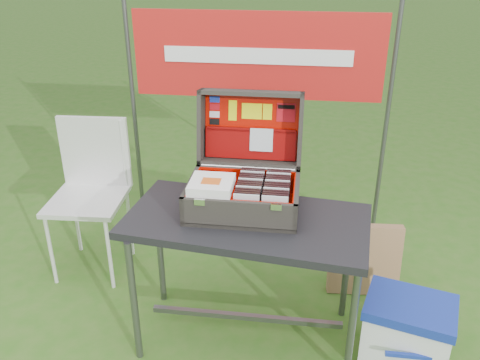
# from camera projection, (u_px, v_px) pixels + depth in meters

# --- Properties ---
(ground) EXTENTS (80.00, 80.00, 0.00)m
(ground) POSITION_uv_depth(u_px,v_px,m) (234.00, 334.00, 2.80)
(ground) COLOR #4B6929
(ground) RESTS_ON ground
(table) EXTENTS (1.24, 0.73, 0.74)m
(table) POSITION_uv_depth(u_px,v_px,m) (246.00, 279.00, 2.64)
(table) COLOR #232327
(table) RESTS_ON ground
(table_top) EXTENTS (1.24, 0.73, 0.04)m
(table_top) POSITION_uv_depth(u_px,v_px,m) (247.00, 221.00, 2.49)
(table_top) COLOR #232327
(table_top) RESTS_ON ground
(table_leg_fl) EXTENTS (0.04, 0.04, 0.70)m
(table_leg_fl) POSITION_uv_depth(u_px,v_px,m) (134.00, 303.00, 2.50)
(table_leg_fl) COLOR #59595B
(table_leg_fl) RESTS_ON ground
(table_leg_fr) EXTENTS (0.04, 0.04, 0.70)m
(table_leg_fr) POSITION_uv_depth(u_px,v_px,m) (352.00, 322.00, 2.38)
(table_leg_fr) COLOR #59595B
(table_leg_fr) RESTS_ON ground
(table_leg_bl) EXTENTS (0.04, 0.04, 0.70)m
(table_leg_bl) POSITION_uv_depth(u_px,v_px,m) (160.00, 250.00, 2.93)
(table_leg_bl) COLOR #59595B
(table_leg_bl) RESTS_ON ground
(table_leg_br) EXTENTS (0.04, 0.04, 0.70)m
(table_leg_br) POSITION_uv_depth(u_px,v_px,m) (347.00, 264.00, 2.80)
(table_leg_br) COLOR #59595B
(table_leg_br) RESTS_ON ground
(table_brace) EXTENTS (1.03, 0.03, 0.03)m
(table_brace) POSITION_uv_depth(u_px,v_px,m) (246.00, 317.00, 2.75)
(table_brace) COLOR #59595B
(table_brace) RESTS_ON ground
(suitcase) EXTENTS (0.55, 0.55, 0.52)m
(suitcase) POSITION_uv_depth(u_px,v_px,m) (245.00, 158.00, 2.49)
(suitcase) COLOR #413D36
(suitcase) RESTS_ON table
(suitcase_base_bottom) EXTENTS (0.55, 0.39, 0.02)m
(suitcase_base_bottom) POSITION_uv_depth(u_px,v_px,m) (243.00, 208.00, 2.55)
(suitcase_base_bottom) COLOR #413D36
(suitcase_base_bottom) RESTS_ON table_top
(suitcase_base_wall_front) EXTENTS (0.55, 0.02, 0.15)m
(suitcase_base_wall_front) POSITION_uv_depth(u_px,v_px,m) (238.00, 216.00, 2.35)
(suitcase_base_wall_front) COLOR #413D36
(suitcase_base_wall_front) RESTS_ON table_top
(suitcase_base_wall_back) EXTENTS (0.55, 0.02, 0.15)m
(suitcase_base_wall_back) POSITION_uv_depth(u_px,v_px,m) (247.00, 181.00, 2.69)
(suitcase_base_wall_back) COLOR #413D36
(suitcase_base_wall_back) RESTS_ON table_top
(suitcase_base_wall_left) EXTENTS (0.02, 0.39, 0.15)m
(suitcase_base_wall_left) POSITION_uv_depth(u_px,v_px,m) (191.00, 194.00, 2.55)
(suitcase_base_wall_left) COLOR #413D36
(suitcase_base_wall_left) RESTS_ON table_top
(suitcase_base_wall_right) EXTENTS (0.02, 0.39, 0.15)m
(suitcase_base_wall_right) POSITION_uv_depth(u_px,v_px,m) (296.00, 201.00, 2.49)
(suitcase_base_wall_right) COLOR #413D36
(suitcase_base_wall_right) RESTS_ON table_top
(suitcase_liner_floor) EXTENTS (0.51, 0.35, 0.01)m
(suitcase_liner_floor) POSITION_uv_depth(u_px,v_px,m) (243.00, 206.00, 2.54)
(suitcase_liner_floor) COLOR red
(suitcase_liner_floor) RESTS_ON suitcase_base_bottom
(suitcase_latch_left) EXTENTS (0.05, 0.01, 0.03)m
(suitcase_latch_left) POSITION_uv_depth(u_px,v_px,m) (200.00, 202.00, 2.34)
(suitcase_latch_left) COLOR silver
(suitcase_latch_left) RESTS_ON suitcase_base_wall_front
(suitcase_latch_right) EXTENTS (0.05, 0.01, 0.03)m
(suitcase_latch_right) POSITION_uv_depth(u_px,v_px,m) (276.00, 207.00, 2.30)
(suitcase_latch_right) COLOR silver
(suitcase_latch_right) RESTS_ON suitcase_base_wall_front
(suitcase_hinge) EXTENTS (0.50, 0.02, 0.02)m
(suitcase_hinge) POSITION_uv_depth(u_px,v_px,m) (248.00, 168.00, 2.66)
(suitcase_hinge) COLOR silver
(suitcase_hinge) RESTS_ON suitcase_base_wall_back
(suitcase_lid_back) EXTENTS (0.55, 0.09, 0.39)m
(suitcase_lid_back) POSITION_uv_depth(u_px,v_px,m) (252.00, 126.00, 2.74)
(suitcase_lid_back) COLOR #413D36
(suitcase_lid_back) RESTS_ON suitcase_base_wall_back
(suitcase_lid_rim_far) EXTENTS (0.55, 0.15, 0.05)m
(suitcase_lid_rim_far) POSITION_uv_depth(u_px,v_px,m) (252.00, 93.00, 2.63)
(suitcase_lid_rim_far) COLOR #413D36
(suitcase_lid_rim_far) RESTS_ON suitcase_lid_back
(suitcase_lid_rim_near) EXTENTS (0.55, 0.15, 0.05)m
(suitcase_lid_rim_near) POSITION_uv_depth(u_px,v_px,m) (249.00, 162.00, 2.73)
(suitcase_lid_rim_near) COLOR #413D36
(suitcase_lid_rim_near) RESTS_ON suitcase_lid_back
(suitcase_lid_rim_left) EXTENTS (0.02, 0.21, 0.41)m
(suitcase_lid_rim_left) POSITION_uv_depth(u_px,v_px,m) (201.00, 126.00, 2.71)
(suitcase_lid_rim_left) COLOR #413D36
(suitcase_lid_rim_left) RESTS_ON suitcase_lid_back
(suitcase_lid_rim_right) EXTENTS (0.02, 0.21, 0.41)m
(suitcase_lid_rim_right) POSITION_uv_depth(u_px,v_px,m) (301.00, 131.00, 2.65)
(suitcase_lid_rim_right) COLOR #413D36
(suitcase_lid_rim_right) RESTS_ON suitcase_lid_back
(suitcase_lid_liner) EXTENTS (0.50, 0.07, 0.34)m
(suitcase_lid_liner) POSITION_uv_depth(u_px,v_px,m) (251.00, 127.00, 2.73)
(suitcase_lid_liner) COLOR red
(suitcase_lid_liner) RESTS_ON suitcase_lid_back
(suitcase_liner_wall_front) EXTENTS (0.51, 0.01, 0.13)m
(suitcase_liner_wall_front) POSITION_uv_depth(u_px,v_px,m) (238.00, 212.00, 2.36)
(suitcase_liner_wall_front) COLOR red
(suitcase_liner_wall_front) RESTS_ON suitcase_base_bottom
(suitcase_liner_wall_back) EXTENTS (0.51, 0.01, 0.13)m
(suitcase_liner_wall_back) POSITION_uv_depth(u_px,v_px,m) (247.00, 180.00, 2.67)
(suitcase_liner_wall_back) COLOR red
(suitcase_liner_wall_back) RESTS_ON suitcase_base_bottom
(suitcase_liner_wall_left) EXTENTS (0.01, 0.35, 0.13)m
(suitcase_liner_wall_left) POSITION_uv_depth(u_px,v_px,m) (194.00, 192.00, 2.55)
(suitcase_liner_wall_left) COLOR red
(suitcase_liner_wall_left) RESTS_ON suitcase_base_bottom
(suitcase_liner_wall_right) EXTENTS (0.01, 0.35, 0.13)m
(suitcase_liner_wall_right) POSITION_uv_depth(u_px,v_px,m) (294.00, 198.00, 2.49)
(suitcase_liner_wall_right) COLOR red
(suitcase_liner_wall_right) RESTS_ON suitcase_base_bottom
(suitcase_lid_pocket) EXTENTS (0.49, 0.06, 0.16)m
(suitcase_lid_pocket) POSITION_uv_depth(u_px,v_px,m) (251.00, 144.00, 2.73)
(suitcase_lid_pocket) COLOR #740606
(suitcase_lid_pocket) RESTS_ON suitcase_lid_liner
(suitcase_pocket_edge) EXTENTS (0.48, 0.02, 0.02)m
(suitcase_pocket_edge) POSITION_uv_depth(u_px,v_px,m) (251.00, 130.00, 2.71)
(suitcase_pocket_edge) COLOR #740606
(suitcase_pocket_edge) RESTS_ON suitcase_lid_pocket
(suitcase_pocket_cd) EXTENTS (0.12, 0.03, 0.12)m
(suitcase_pocket_cd) POSITION_uv_depth(u_px,v_px,m) (261.00, 140.00, 2.70)
(suitcase_pocket_cd) COLOR silver
(suitcase_pocket_cd) RESTS_ON suitcase_lid_pocket
(lid_sticker_cc_a) EXTENTS (0.05, 0.01, 0.03)m
(lid_sticker_cc_a) POSITION_uv_depth(u_px,v_px,m) (215.00, 99.00, 2.71)
(lid_sticker_cc_a) COLOR #1933B2
(lid_sticker_cc_a) RESTS_ON suitcase_lid_liner
(lid_sticker_cc_b) EXTENTS (0.05, 0.01, 0.03)m
(lid_sticker_cc_b) POSITION_uv_depth(u_px,v_px,m) (215.00, 107.00, 2.72)
(lid_sticker_cc_b) COLOR red
(lid_sticker_cc_b) RESTS_ON suitcase_lid_liner
(lid_sticker_cc_c) EXTENTS (0.05, 0.01, 0.03)m
(lid_sticker_cc_c) POSITION_uv_depth(u_px,v_px,m) (215.00, 114.00, 2.73)
(lid_sticker_cc_c) COLOR white
(lid_sticker_cc_c) RESTS_ON suitcase_lid_liner
(lid_sticker_cc_d) EXTENTS (0.05, 0.01, 0.03)m
(lid_sticker_cc_d) POSITION_uv_depth(u_px,v_px,m) (214.00, 122.00, 2.74)
(lid_sticker_cc_d) COLOR black
(lid_sticker_cc_d) RESTS_ON suitcase_lid_liner
(lid_card_neon_tall) EXTENTS (0.04, 0.02, 0.11)m
(lid_card_neon_tall) POSITION_uv_depth(u_px,v_px,m) (233.00, 110.00, 2.71)
(lid_card_neon_tall) COLOR yellow
(lid_card_neon_tall) RESTS_ON suitcase_lid_liner
(lid_card_neon_main) EXTENTS (0.11, 0.02, 0.08)m
(lid_card_neon_main) POSITION_uv_depth(u_px,v_px,m) (252.00, 111.00, 2.70)
(lid_card_neon_main) COLOR yellow
(lid_card_neon_main) RESTS_ON suitcase_lid_liner
(lid_card_neon_small) EXTENTS (0.05, 0.02, 0.08)m
(lid_card_neon_small) POSITION_uv_depth(u_px,v_px,m) (267.00, 112.00, 2.69)
(lid_card_neon_small) COLOR yellow
(lid_card_neon_small) RESTS_ON suitcase_lid_liner
(lid_sticker_band) EXTENTS (0.10, 0.02, 0.10)m
(lid_sticker_band) POSITION_uv_depth(u_px,v_px,m) (286.00, 113.00, 2.68)
(lid_sticker_band) COLOR red
(lid_sticker_band) RESTS_ON suitcase_lid_liner
(lid_sticker_band_bar) EXTENTS (0.09, 0.01, 0.02)m
(lid_sticker_band_bar) POSITION_uv_depth(u_px,v_px,m) (286.00, 107.00, 2.67)
(lid_sticker_band_bar) COLOR black
(lid_sticker_band_bar) RESTS_ON suitcase_lid_liner
(cd_left_0) EXTENTS (0.12, 0.01, 0.14)m
(cd_left_0) POSITION_uv_depth(u_px,v_px,m) (246.00, 208.00, 2.37)
(cd_left_0) COLOR silver
(cd_left_0) RESTS_ON suitcase_liner_floor
(cd_left_1) EXTENTS (0.12, 0.01, 0.14)m
(cd_left_1) POSITION_uv_depth(u_px,v_px,m) (247.00, 206.00, 2.39)
(cd_left_1) COLOR black
(cd_left_1) RESTS_ON suitcase_liner_floor
(cd_left_2) EXTENTS (0.12, 0.01, 0.14)m
(cd_left_2) POSITION_uv_depth(u_px,v_px,m) (247.00, 204.00, 2.41)
(cd_left_2) COLOR black
(cd_left_2) RESTS_ON suitcase_liner_floor
(cd_left_3) EXTENTS (0.12, 0.01, 0.14)m
(cd_left_3) POSITION_uv_depth(u_px,v_px,m) (248.00, 201.00, 2.43)
(cd_left_3) COLOR black
(cd_left_3) RESTS_ON suitcase_liner_floor
(cd_left_4) EXTENTS (0.12, 0.01, 0.14)m
(cd_left_4) POSITION_uv_depth(u_px,v_px,m) (248.00, 199.00, 2.45)
(cd_left_4) COLOR silver
(cd_left_4) RESTS_ON suitcase_liner_floor
(cd_left_5) EXTENTS (0.12, 0.01, 0.14)m
(cd_left_5) POSITION_uv_depth(u_px,v_px,m) (249.00, 197.00, 2.47)
(cd_left_5) COLOR black
(cd_left_5) RESTS_ON suitcase_liner_floor
(cd_left_6) EXTENTS (0.12, 0.01, 0.14)m
(cd_left_6) POSITION_uv_depth(u_px,v_px,m) (249.00, 195.00, 2.49)
(cd_left_6) COLOR black
(cd_left_6) RESTS_ON suitcase_liner_floor
(cd_left_7) EXTENTS (0.12, 0.01, 0.14)m
(cd_left_7) POSITION_uv_depth(u_px,v_px,m) (250.00, 193.00, 2.51)
(cd_left_7) COLOR black
(cd_left_7) RESTS_ON suitcase_liner_floor
(cd_left_8) EXTENTS (0.12, 0.01, 0.14)m
(cd_left_8) POSITION_uv_depth(u_px,v_px,m) (250.00, 191.00, 2.53)
(cd_left_8) COLOR silver
(cd_left_8) RESTS_ON suitcase_liner_floor
(cd_left_9) EXTENTS (0.12, 0.01, 0.14)m
(cd_left_9) POSITION_uv_depth(u_px,v_px,m) (251.00, 189.00, 2.55)
(cd_left_9) COLOR black
(cd_left_9) RESTS_ON suitcase_liner_floor
(cd_left_10) EXTENTS (0.12, 0.01, 0.14)m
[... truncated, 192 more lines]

